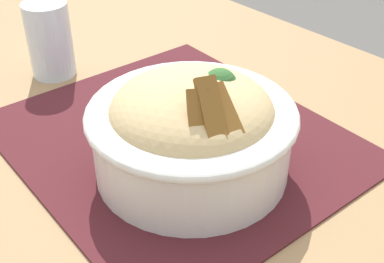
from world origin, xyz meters
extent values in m
cube|color=#99754C|center=(0.00, 0.00, 0.76)|extent=(1.14, 0.81, 0.02)
cylinder|color=olive|center=(0.51, -0.35, 0.37)|extent=(0.04, 0.04, 0.75)
cube|color=#47191E|center=(-0.04, -0.02, 0.77)|extent=(0.41, 0.37, 0.00)
cylinder|color=silver|center=(-0.09, 0.00, 0.81)|extent=(0.21, 0.21, 0.08)
torus|color=silver|center=(-0.09, 0.00, 0.85)|extent=(0.22, 0.22, 0.01)
ellipsoid|color=tan|center=(-0.09, 0.00, 0.85)|extent=(0.22, 0.22, 0.07)
sphere|color=#2F5E2B|center=(-0.10, -0.03, 0.87)|extent=(0.04, 0.04, 0.04)
sphere|color=#2F5E2B|center=(-0.12, 0.00, 0.87)|extent=(0.04, 0.04, 0.04)
cylinder|color=orange|center=(-0.13, 0.03, 0.87)|extent=(0.02, 0.03, 0.01)
cylinder|color=orange|center=(-0.12, 0.04, 0.87)|extent=(0.02, 0.03, 0.01)
cylinder|color=orange|center=(-0.12, -0.03, 0.87)|extent=(0.02, 0.03, 0.01)
cube|color=brown|center=(-0.14, 0.03, 0.88)|extent=(0.04, 0.04, 0.04)
cube|color=brown|center=(-0.14, 0.02, 0.88)|extent=(0.05, 0.04, 0.05)
cube|color=brown|center=(-0.15, 0.01, 0.88)|extent=(0.05, 0.03, 0.04)
cube|color=silver|center=(0.04, -0.09, 0.78)|extent=(0.01, 0.06, 0.00)
cube|color=silver|center=(0.04, -0.05, 0.78)|extent=(0.01, 0.01, 0.00)
cube|color=silver|center=(0.04, -0.03, 0.78)|extent=(0.02, 0.03, 0.00)
cube|color=silver|center=(0.05, 0.00, 0.78)|extent=(0.00, 0.02, 0.00)
cube|color=silver|center=(0.04, 0.00, 0.78)|extent=(0.00, 0.02, 0.00)
cube|color=silver|center=(0.04, 0.00, 0.78)|extent=(0.00, 0.02, 0.00)
cube|color=silver|center=(0.03, 0.00, 0.78)|extent=(0.00, 0.02, 0.00)
cylinder|color=silver|center=(0.21, 0.00, 0.82)|extent=(0.06, 0.06, 0.11)
cylinder|color=silver|center=(0.21, 0.00, 0.80)|extent=(0.06, 0.06, 0.06)
camera|label=1|loc=(-0.43, 0.29, 1.13)|focal=48.29mm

